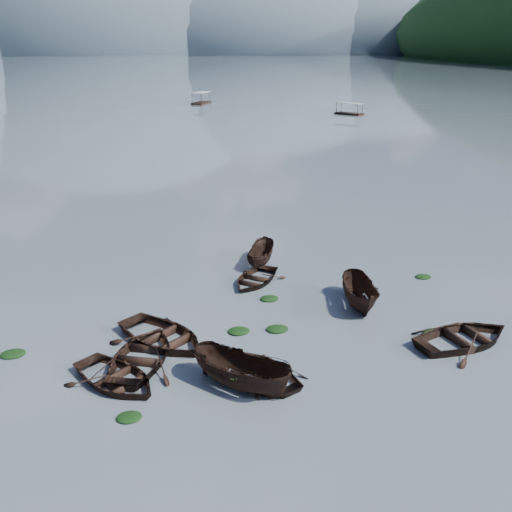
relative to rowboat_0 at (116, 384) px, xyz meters
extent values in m
plane|color=slate|center=(7.35, -3.54, 0.00)|extent=(2400.00, 2400.00, 0.00)
ellipsoid|color=#475666|center=(-52.65, 896.46, 0.00)|extent=(520.00, 520.00, 340.00)
ellipsoid|color=#475666|center=(147.35, 896.46, 0.00)|extent=(520.00, 520.00, 260.00)
ellipsoid|color=#475666|center=(327.35, 896.46, 0.00)|extent=(520.00, 520.00, 220.00)
imported|color=black|center=(0.00, 0.00, 0.00)|extent=(5.22, 5.38, 0.91)
imported|color=black|center=(1.08, 1.54, 0.00)|extent=(4.97, 5.80, 1.01)
imported|color=black|center=(5.05, -1.20, 0.00)|extent=(4.55, 4.43, 1.78)
imported|color=black|center=(6.11, -0.45, 0.00)|extent=(4.17, 4.67, 0.80)
imported|color=black|center=(15.76, 0.56, 0.00)|extent=(5.64, 4.58, 1.03)
imported|color=black|center=(12.39, 5.32, 0.00)|extent=(2.26, 4.59, 1.70)
imported|color=black|center=(1.97, 3.16, 0.00)|extent=(6.04, 6.25, 1.06)
imported|color=black|center=(7.45, 9.43, 0.00)|extent=(4.72, 4.99, 0.84)
imported|color=black|center=(8.30, 12.33, 0.00)|extent=(2.78, 4.04, 1.46)
ellipsoid|color=black|center=(0.59, -2.45, 0.00)|extent=(0.97, 0.79, 0.21)
ellipsoid|color=black|center=(7.49, 3.39, 0.00)|extent=(1.09, 0.87, 0.24)
ellipsoid|color=black|center=(4.88, -0.89, 0.00)|extent=(1.04, 0.83, 0.23)
ellipsoid|color=black|center=(7.81, 6.93, 0.00)|extent=(1.02, 0.86, 0.23)
ellipsoid|color=black|center=(14.80, 1.75, 0.00)|extent=(1.01, 0.80, 0.21)
ellipsoid|color=black|center=(-4.68, 3.16, 0.00)|extent=(1.11, 0.90, 0.24)
ellipsoid|color=black|center=(5.61, 3.53, 0.00)|extent=(1.07, 0.89, 0.22)
ellipsoid|color=black|center=(17.47, 8.37, 0.00)|extent=(0.98, 0.78, 0.21)
camera|label=1|loc=(2.11, -20.76, 13.11)|focal=40.00mm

